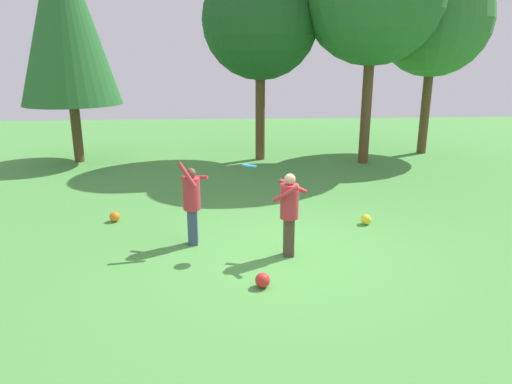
# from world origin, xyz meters

# --- Properties ---
(ground_plane) EXTENTS (40.00, 40.00, 0.00)m
(ground_plane) POSITION_xyz_m (0.00, 0.00, 0.00)
(ground_plane) COLOR #4C9342
(person_thrower) EXTENTS (0.57, 0.59, 1.73)m
(person_thrower) POSITION_xyz_m (-1.79, 0.60, 0.93)
(person_thrower) COLOR #38476B
(person_thrower) RESTS_ON ground_plane
(person_catcher) EXTENTS (0.68, 0.66, 1.60)m
(person_catcher) POSITION_xyz_m (0.05, -0.06, 0.94)
(person_catcher) COLOR #4C382D
(person_catcher) RESTS_ON ground_plane
(frisbee) EXTENTS (0.38, 0.38, 0.07)m
(frisbee) POSITION_xyz_m (-0.67, 0.28, 1.68)
(frisbee) COLOR #2393D1
(ball_orange) EXTENTS (0.24, 0.24, 0.24)m
(ball_orange) POSITION_xyz_m (-3.67, 2.03, 0.12)
(ball_orange) COLOR orange
(ball_orange) RESTS_ON ground_plane
(ball_yellow) EXTENTS (0.23, 0.23, 0.23)m
(ball_yellow) POSITION_xyz_m (2.00, 1.52, 0.12)
(ball_yellow) COLOR yellow
(ball_yellow) RESTS_ON ground_plane
(ball_red) EXTENTS (0.25, 0.25, 0.25)m
(ball_red) POSITION_xyz_m (-0.53, -1.31, 0.12)
(ball_red) COLOR red
(ball_red) RESTS_ON ground_plane
(tree_far_right) EXTENTS (4.05, 4.05, 6.93)m
(tree_far_right) POSITION_xyz_m (6.44, 9.34, 4.88)
(tree_far_right) COLOR brown
(tree_far_right) RESTS_ON ground_plane
(tree_far_left) EXTENTS (3.31, 3.31, 7.91)m
(tree_far_left) POSITION_xyz_m (-6.39, 8.52, 4.95)
(tree_far_left) COLOR brown
(tree_far_left) RESTS_ON ground_plane
(tree_center) EXTENTS (3.97, 3.97, 6.78)m
(tree_center) POSITION_xyz_m (0.09, 8.55, 4.78)
(tree_center) COLOR brown
(tree_center) RESTS_ON ground_plane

